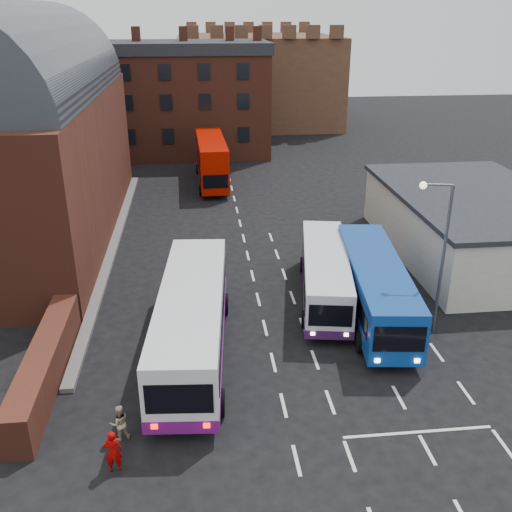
{
  "coord_description": "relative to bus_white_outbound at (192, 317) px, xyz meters",
  "views": [
    {
      "loc": [
        -3.23,
        -20.03,
        15.24
      ],
      "look_at": [
        0.0,
        10.0,
        2.2
      ],
      "focal_mm": 40.0,
      "sensor_mm": 36.0,
      "label": 1
    }
  ],
  "objects": [
    {
      "name": "bus_white_outbound",
      "position": [
        0.0,
        0.0,
        0.0
      ],
      "size": [
        3.94,
        12.82,
        3.44
      ],
      "rotation": [
        0.0,
        0.0,
        -0.08
      ],
      "color": "silver",
      "rests_on": "ground"
    },
    {
      "name": "brick_terrace",
      "position": [
        -2.28,
        42.49,
        3.47
      ],
      "size": [
        22.0,
        10.0,
        11.0
      ],
      "primitive_type": "cube",
      "color": "brown",
      "rests_on": "ground"
    },
    {
      "name": "pedestrian_beige",
      "position": [
        -2.84,
        -5.62,
        -1.28
      ],
      "size": [
        0.88,
        0.78,
        1.5
      ],
      "primitive_type": "imported",
      "rotation": [
        0.0,
        0.0,
        3.48
      ],
      "color": "tan",
      "rests_on": "ground"
    },
    {
      "name": "cream_building",
      "position": [
        18.72,
        10.49,
        0.12
      ],
      "size": [
        10.4,
        16.4,
        4.25
      ],
      "color": "beige",
      "rests_on": "ground"
    },
    {
      "name": "street_lamp",
      "position": [
        12.05,
        0.91,
        2.75
      ],
      "size": [
        1.59,
        0.53,
        7.93
      ],
      "rotation": [
        0.0,
        0.0,
        -0.2
      ],
      "color": "#56595E",
      "rests_on": "ground"
    },
    {
      "name": "ground",
      "position": [
        3.72,
        -3.51,
        -2.03
      ],
      "size": [
        180.0,
        180.0,
        0.0
      ],
      "primitive_type": "plane",
      "color": "black"
    },
    {
      "name": "bus_blue",
      "position": [
        9.72,
        2.85,
        -0.19
      ],
      "size": [
        3.93,
        11.7,
        3.13
      ],
      "rotation": [
        0.0,
        0.0,
        3.03
      ],
      "color": "navy",
      "rests_on": "ground"
    },
    {
      "name": "railway_station",
      "position": [
        -11.78,
        17.49,
        5.6
      ],
      "size": [
        12.0,
        28.0,
        16.0
      ],
      "color": "#602B1E",
      "rests_on": "ground"
    },
    {
      "name": "bus_red_double",
      "position": [
        1.97,
        29.23,
        0.27
      ],
      "size": [
        2.95,
        10.88,
        4.33
      ],
      "rotation": [
        0.0,
        0.0,
        3.17
      ],
      "color": "#B50D00",
      "rests_on": "ground"
    },
    {
      "name": "castle_keep",
      "position": [
        9.72,
        62.49,
        3.97
      ],
      "size": [
        22.0,
        22.0,
        12.0
      ],
      "primitive_type": "cube",
      "color": "brown",
      "rests_on": "ground"
    },
    {
      "name": "forecourt_wall",
      "position": [
        -6.48,
        -1.51,
        -1.13
      ],
      "size": [
        1.2,
        10.0,
        1.8
      ],
      "primitive_type": "cube",
      "color": "#602B1E",
      "rests_on": "ground"
    },
    {
      "name": "pedestrian_red",
      "position": [
        -2.87,
        -7.28,
        -1.17
      ],
      "size": [
        0.68,
        0.49,
        1.73
      ],
      "primitive_type": "imported",
      "rotation": [
        0.0,
        0.0,
        3.27
      ],
      "color": "#990302",
      "rests_on": "ground"
    },
    {
      "name": "bus_white_inbound",
      "position": [
        7.48,
        4.99,
        -0.35
      ],
      "size": [
        4.11,
        10.71,
        2.85
      ],
      "rotation": [
        0.0,
        0.0,
        2.97
      ],
      "color": "silver",
      "rests_on": "ground"
    }
  ]
}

